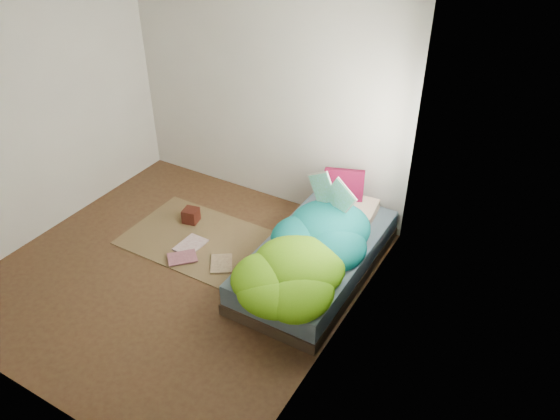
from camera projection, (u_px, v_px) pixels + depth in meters
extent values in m
cube|color=#472A1B|center=(178.00, 272.00, 5.60)|extent=(3.50, 3.50, 0.00)
cube|color=silver|center=(265.00, 96.00, 6.13)|extent=(3.50, 0.04, 2.60)
cube|color=silver|center=(31.00, 120.00, 5.61)|extent=(0.04, 3.50, 2.60)
cube|color=silver|center=(341.00, 217.00, 4.14)|extent=(0.04, 3.50, 2.60)
cube|color=silver|center=(142.00, 11.00, 4.15)|extent=(3.50, 3.50, 0.04)
cube|color=white|center=(384.00, 157.00, 4.74)|extent=(0.01, 1.00, 1.20)
cube|color=#3B2D20|center=(316.00, 267.00, 5.57)|extent=(1.00, 2.00, 0.12)
cube|color=slate|center=(317.00, 254.00, 5.48)|extent=(0.98, 1.96, 0.22)
cube|color=brown|center=(199.00, 239.00, 6.05)|extent=(1.60, 1.10, 0.01)
cube|color=beige|center=(351.00, 207.00, 5.87)|extent=(0.57, 0.38, 0.12)
cube|color=#470416|center=(343.00, 189.00, 5.89)|extent=(0.45, 0.28, 0.43)
cube|color=#3E1B0E|center=(191.00, 215.00, 6.29)|extent=(0.19, 0.19, 0.16)
imported|color=white|center=(182.00, 242.00, 5.99)|extent=(0.26, 0.35, 0.03)
imported|color=#B1667A|center=(181.00, 252.00, 5.84)|extent=(0.37, 0.37, 0.03)
imported|color=tan|center=(211.00, 264.00, 5.67)|extent=(0.36, 0.38, 0.02)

